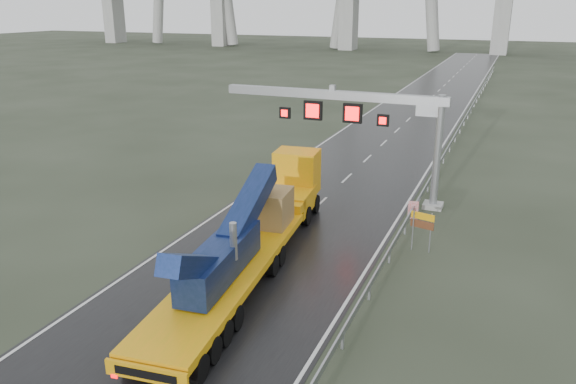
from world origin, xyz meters
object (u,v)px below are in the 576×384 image
at_px(sign_gantry, 363,115).
at_px(heavy_haul_truck, 260,223).
at_px(striped_barrier, 413,210).
at_px(exit_sign_pair, 422,224).

bearing_deg(sign_gantry, heavy_haul_truck, -102.76).
distance_m(sign_gantry, striped_barrier, 6.85).
height_order(sign_gantry, striped_barrier, sign_gantry).
height_order(heavy_haul_truck, exit_sign_pair, heavy_haul_truck).
bearing_deg(heavy_haul_truck, sign_gantry, 71.19).
bearing_deg(exit_sign_pair, heavy_haul_truck, -140.12).
relative_size(heavy_haul_truck, striped_barrier, 19.33).
bearing_deg(exit_sign_pair, sign_gantry, 141.08).
bearing_deg(striped_barrier, sign_gantry, 138.25).
relative_size(heavy_haul_truck, exit_sign_pair, 9.12).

